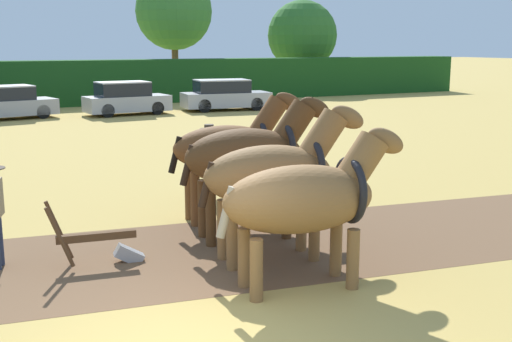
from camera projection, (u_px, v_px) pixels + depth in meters
tree_center_left at (174, 12)px, 42.33m from camera, size 5.06×5.06×8.01m
tree_center at (302, 35)px, 45.86m from camera, size 4.97×4.97×6.45m
draft_horse_lead_left at (306, 198)px, 8.84m from camera, size 2.84×1.29×2.30m
draft_horse_lead_right at (276, 173)px, 9.99m from camera, size 2.80×1.25×2.50m
draft_horse_trail_left at (251, 156)px, 11.14m from camera, size 2.80×1.30×2.54m
draft_horse_trail_right at (231, 147)px, 12.31m from camera, size 2.76×1.17×2.53m
plow at (105, 244)px, 9.97m from camera, size 1.50×0.53×1.13m
farmer_beside_team at (209, 156)px, 14.13m from camera, size 0.41×0.65×1.65m
parked_car_left at (8, 103)px, 29.11m from camera, size 4.27×2.54×1.52m
parked_car_center_left at (126, 99)px, 30.89m from camera, size 4.10×2.00×1.60m
parked_car_center at (225, 95)px, 33.02m from camera, size 4.64×2.34×1.58m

